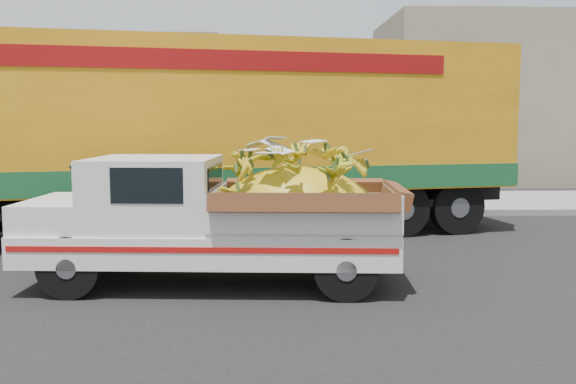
{
  "coord_description": "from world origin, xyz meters",
  "views": [
    {
      "loc": [
        2.36,
        -9.54,
        2.28
      ],
      "look_at": [
        2.74,
        -0.17,
        1.24
      ],
      "focal_mm": 40.0,
      "sensor_mm": 36.0,
      "label": 1
    }
  ],
  "objects": [
    {
      "name": "curb",
      "position": [
        0.0,
        5.64,
        0.07
      ],
      "size": [
        60.0,
        0.25,
        0.15
      ],
      "primitive_type": "cube",
      "color": "gray",
      "rests_on": "ground"
    },
    {
      "name": "semi_trailer",
      "position": [
        1.5,
        3.2,
        2.12
      ],
      "size": [
        12.09,
        4.86,
        3.8
      ],
      "rotation": [
        0.0,
        0.0,
        0.2
      ],
      "color": "black",
      "rests_on": "ground"
    },
    {
      "name": "pickup_truck",
      "position": [
        2.05,
        -0.71,
        0.96
      ],
      "size": [
        5.19,
        2.21,
        1.78
      ],
      "rotation": [
        0.0,
        0.0,
        -0.07
      ],
      "color": "black",
      "rests_on": "ground"
    },
    {
      "name": "sidewalk",
      "position": [
        0.0,
        7.74,
        0.07
      ],
      "size": [
        60.0,
        4.0,
        0.14
      ],
      "primitive_type": "cube",
      "color": "gray",
      "rests_on": "ground"
    },
    {
      "name": "ground",
      "position": [
        0.0,
        0.0,
        0.0
      ],
      "size": [
        100.0,
        100.0,
        0.0
      ],
      "primitive_type": "plane",
      "color": "black",
      "rests_on": "ground"
    },
    {
      "name": "building_right",
      "position": [
        14.0,
        14.64,
        3.0
      ],
      "size": [
        14.0,
        6.0,
        6.0
      ],
      "primitive_type": "cube",
      "color": "gray",
      "rests_on": "ground"
    }
  ]
}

